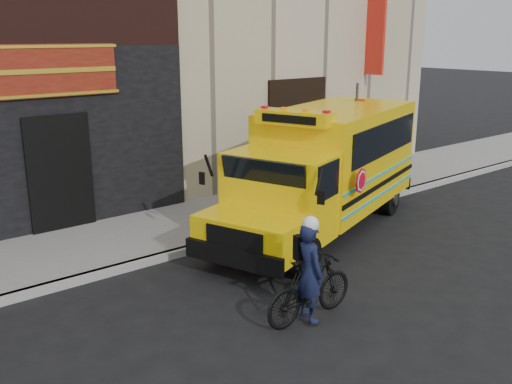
{
  "coord_description": "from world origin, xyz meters",
  "views": [
    {
      "loc": [
        -7.5,
        -6.9,
        4.4
      ],
      "look_at": [
        -0.46,
        1.85,
        1.28
      ],
      "focal_mm": 40.0,
      "sensor_mm": 36.0,
      "label": 1
    }
  ],
  "objects": [
    {
      "name": "school_bus",
      "position": [
        1.75,
        2.02,
        1.51
      ],
      "size": [
        7.21,
        4.29,
        2.92
      ],
      "color": "black",
      "rests_on": "ground"
    },
    {
      "name": "curb",
      "position": [
        0.0,
        2.6,
        0.07
      ],
      "size": [
        40.0,
        0.2,
        0.15
      ],
      "primitive_type": "cube",
      "color": "#969691",
      "rests_on": "ground"
    },
    {
      "name": "cyclist",
      "position": [
        -1.74,
        -1.06,
        0.8
      ],
      "size": [
        0.48,
        0.64,
        1.59
      ],
      "primitive_type": "imported",
      "rotation": [
        0.0,
        0.0,
        1.39
      ],
      "color": "#111633",
      "rests_on": "ground"
    },
    {
      "name": "sidewalk",
      "position": [
        0.0,
        4.1,
        0.07
      ],
      "size": [
        40.0,
        3.0,
        0.15
      ],
      "primitive_type": "cube",
      "color": "slate",
      "rests_on": "ground"
    },
    {
      "name": "ground",
      "position": [
        0.0,
        0.0,
        0.0
      ],
      "size": [
        120.0,
        120.0,
        0.0
      ],
      "primitive_type": "plane",
      "color": "black",
      "rests_on": "ground"
    },
    {
      "name": "sign_pole",
      "position": [
        3.72,
        2.9,
        1.76
      ],
      "size": [
        0.11,
        0.27,
        3.2
      ],
      "color": "#373E39",
      "rests_on": "ground"
    },
    {
      "name": "bicycle",
      "position": [
        -1.66,
        -1.01,
        0.53
      ],
      "size": [
        1.76,
        0.51,
        1.06
      ],
      "primitive_type": "imported",
      "rotation": [
        0.0,
        0.0,
        1.57
      ],
      "color": "black",
      "rests_on": "ground"
    }
  ]
}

